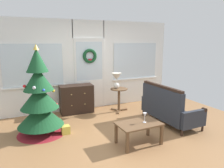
# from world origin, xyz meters

# --- Properties ---
(ground_plane) EXTENTS (6.76, 6.76, 0.00)m
(ground_plane) POSITION_xyz_m (0.00, 0.00, 0.00)
(ground_plane) COLOR #996B42
(back_wall_with_door) EXTENTS (5.20, 0.19, 2.55)m
(back_wall_with_door) POSITION_xyz_m (0.00, 2.08, 1.28)
(back_wall_with_door) COLOR white
(back_wall_with_door) RESTS_ON ground
(christmas_tree) EXTENTS (1.02, 1.02, 1.91)m
(christmas_tree) POSITION_xyz_m (-1.54, 0.74, 0.72)
(christmas_tree) COLOR #4C331E
(christmas_tree) RESTS_ON ground
(dresser_cabinet) EXTENTS (0.92, 0.47, 0.78)m
(dresser_cabinet) POSITION_xyz_m (-0.48, 1.79, 0.39)
(dresser_cabinet) COLOR black
(dresser_cabinet) RESTS_ON ground
(settee_sofa) EXTENTS (0.76, 1.58, 0.96)m
(settee_sofa) POSITION_xyz_m (1.32, 0.12, 0.38)
(settee_sofa) COLOR black
(settee_sofa) RESTS_ON ground
(side_table) EXTENTS (0.50, 0.48, 0.66)m
(side_table) POSITION_xyz_m (0.64, 1.40, 0.47)
(side_table) COLOR brown
(side_table) RESTS_ON ground
(table_lamp) EXTENTS (0.28, 0.28, 0.44)m
(table_lamp) POSITION_xyz_m (0.58, 1.44, 0.95)
(table_lamp) COLOR silver
(table_lamp) RESTS_ON side_table
(coffee_table) EXTENTS (0.86, 0.55, 0.42)m
(coffee_table) POSITION_xyz_m (0.14, -0.52, 0.36)
(coffee_table) COLOR brown
(coffee_table) RESTS_ON ground
(wine_glass) EXTENTS (0.08, 0.08, 0.20)m
(wine_glass) POSITION_xyz_m (0.26, -0.53, 0.57)
(wine_glass) COLOR silver
(wine_glass) RESTS_ON coffee_table
(gift_box) EXTENTS (0.18, 0.16, 0.18)m
(gift_box) POSITION_xyz_m (-1.07, 0.52, 0.09)
(gift_box) COLOR #D8C64C
(gift_box) RESTS_ON ground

